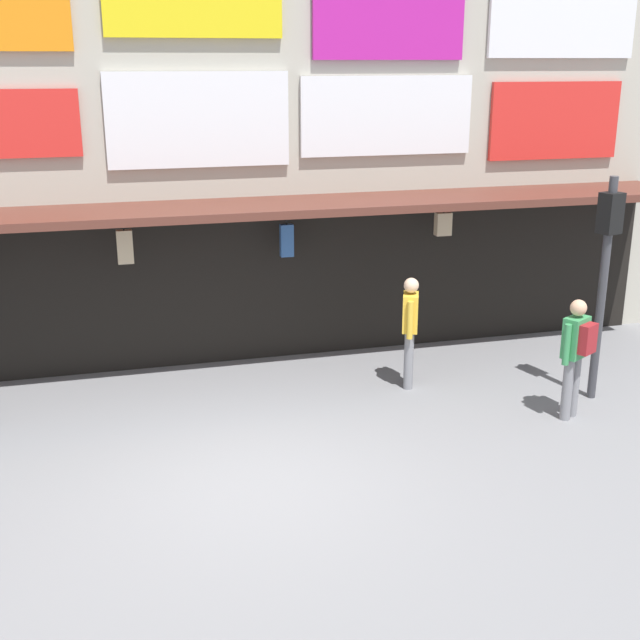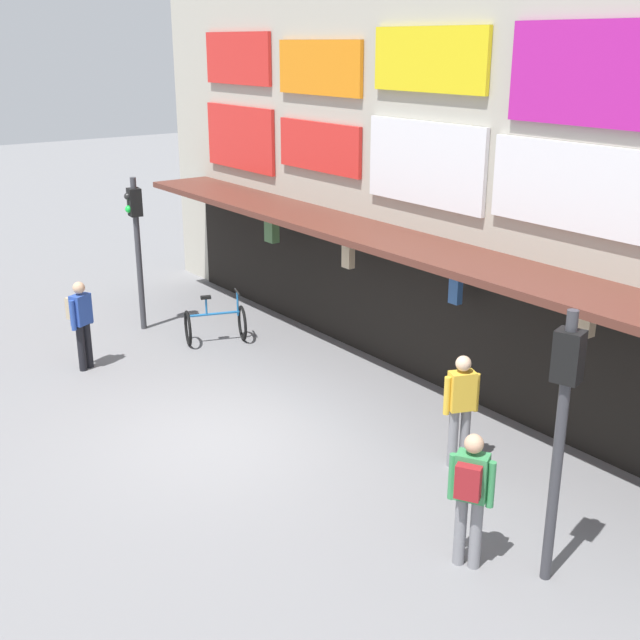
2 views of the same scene
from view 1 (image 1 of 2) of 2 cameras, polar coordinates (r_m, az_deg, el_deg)
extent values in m
plane|color=slate|center=(9.89, -4.58, -10.77)|extent=(80.00, 80.00, 0.00)
cube|color=#B2AD9E|center=(13.28, -8.79, 14.42)|extent=(18.00, 1.20, 8.00)
cube|color=#592D23|center=(12.16, -7.77, 7.53)|extent=(15.30, 1.40, 0.12)
cube|color=yellow|center=(12.65, -8.76, 21.04)|extent=(2.55, 0.08, 1.01)
cube|color=#B71E93|center=(13.31, 4.85, 20.43)|extent=(2.41, 0.08, 1.36)
cube|color=white|center=(14.56, 16.51, 19.33)|extent=(2.59, 0.08, 1.18)
cube|color=white|center=(12.65, -8.41, 13.54)|extent=(2.71, 0.08, 1.38)
cube|color=white|center=(13.32, 4.67, 13.91)|extent=(2.80, 0.08, 1.21)
cube|color=red|center=(14.58, 15.96, 13.13)|extent=(2.33, 0.08, 1.25)
cylinder|color=black|center=(12.11, -13.46, 6.47)|extent=(0.02, 0.02, 0.17)
cube|color=tan|center=(12.17, -13.35, 4.95)|extent=(0.22, 0.13, 0.48)
cylinder|color=black|center=(12.66, -2.34, 7.20)|extent=(0.02, 0.02, 0.26)
cube|color=#2D5693|center=(12.73, -2.32, 5.52)|extent=(0.20, 0.12, 0.50)
cylinder|color=black|center=(13.30, 8.57, 7.72)|extent=(0.02, 0.02, 0.17)
cube|color=tan|center=(13.34, 8.52, 6.59)|extent=(0.25, 0.15, 0.37)
cube|color=black|center=(13.11, -7.92, 2.21)|extent=(15.30, 0.04, 2.50)
cylinder|color=#38383D|center=(12.17, 18.94, 1.90)|extent=(0.12, 0.12, 3.20)
cube|color=black|center=(11.93, 19.47, 6.99)|extent=(0.34, 0.31, 0.56)
sphere|color=red|center=(11.99, 19.05, 7.71)|extent=(0.15, 0.15, 0.15)
sphere|color=black|center=(12.04, 18.92, 6.50)|extent=(0.15, 0.15, 0.15)
cylinder|color=gray|center=(11.64, 16.74, -4.61)|extent=(0.14, 0.14, 0.88)
cylinder|color=gray|center=(11.79, 17.17, -4.36)|extent=(0.14, 0.14, 0.88)
cube|color=#388E51|center=(11.48, 17.28, -1.15)|extent=(0.42, 0.37, 0.56)
sphere|color=tan|center=(11.36, 17.46, 0.81)|extent=(0.22, 0.22, 0.22)
cylinder|color=#388E51|center=(11.31, 16.71, -1.64)|extent=(0.09, 0.09, 0.56)
cylinder|color=#388E51|center=(11.68, 17.78, -1.13)|extent=(0.09, 0.09, 0.56)
cube|color=maroon|center=(11.40, 17.99, -1.23)|extent=(0.32, 0.28, 0.40)
cylinder|color=gray|center=(12.25, 6.16, -2.82)|extent=(0.14, 0.14, 0.88)
cylinder|color=gray|center=(12.42, 6.17, -2.53)|extent=(0.14, 0.14, 0.88)
cube|color=gold|center=(12.10, 6.27, 0.53)|extent=(0.34, 0.42, 0.56)
sphere|color=beige|center=(11.99, 6.34, 2.40)|extent=(0.22, 0.22, 0.22)
cylinder|color=gold|center=(11.91, 6.25, -0.01)|extent=(0.09, 0.09, 0.56)
cylinder|color=gold|center=(12.33, 6.28, 0.60)|extent=(0.09, 0.09, 0.56)
camera|label=2|loc=(11.82, 62.88, 13.65)|focal=45.59mm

